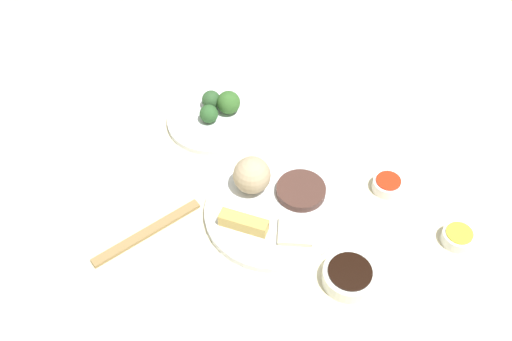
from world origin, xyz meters
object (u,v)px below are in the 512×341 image
Objects in this scene: soy_sauce_bowl at (349,276)px; sauce_ramekin_hot_mustard at (458,237)px; sauce_ramekin_sweet_and_sour at (387,185)px; chopsticks_pair at (147,232)px; broccoli_plate at (212,120)px; main_plate at (273,212)px.

soy_sauce_bowl is 0.24m from sauce_ramekin_hot_mustard.
sauce_ramekin_sweet_and_sour is 0.51m from chopsticks_pair.
broccoli_plate is 3.30× the size of sauce_ramekin_sweet_and_sour.
sauce_ramekin_sweet_and_sour is (-0.38, 0.18, 0.01)m from broccoli_plate.
main_plate is 2.77× the size of soy_sauce_bowl.
sauce_ramekin_hot_mustard is (-0.22, -0.10, -0.00)m from soy_sauce_bowl.
sauce_ramekin_hot_mustard is (-0.36, 0.05, 0.00)m from main_plate.
broccoli_plate reaches higher than chopsticks_pair.
sauce_ramekin_sweet_and_sour is at bearing -46.04° from sauce_ramekin_hot_mustard.
soy_sauce_bowl is 0.24m from sauce_ramekin_sweet_and_sour.
main_plate reaches higher than broccoli_plate.
sauce_ramekin_sweet_and_sour is (-0.10, -0.22, -0.00)m from soy_sauce_bowl.
broccoli_plate is 0.33m from chopsticks_pair.
broccoli_plate is 2.08× the size of soy_sauce_bowl.
broccoli_plate is 0.43m from sauce_ramekin_sweet_and_sour.
soy_sauce_bowl is at bearing 134.04° from main_plate.
sauce_ramekin_sweet_and_sour and sauce_ramekin_hot_mustard have the same top height.
main_plate is 0.21m from soy_sauce_bowl.
broccoli_plate is at bearing -108.31° from chopsticks_pair.
main_plate is 4.39× the size of sauce_ramekin_sweet_and_sour.
soy_sauce_bowl reaches higher than chopsticks_pair.
chopsticks_pair is (0.61, 0.00, -0.01)m from sauce_ramekin_hot_mustard.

